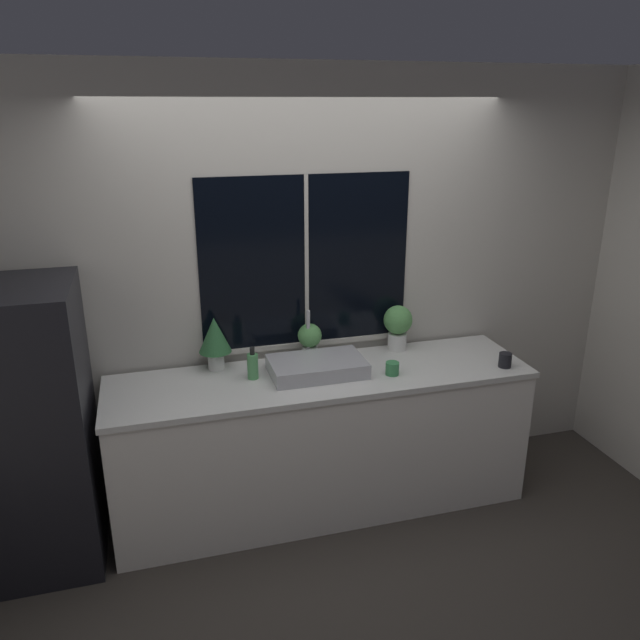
{
  "coord_description": "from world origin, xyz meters",
  "views": [
    {
      "loc": [
        -0.95,
        -2.99,
        2.48
      ],
      "look_at": [
        -0.01,
        0.33,
        1.26
      ],
      "focal_mm": 35.0,
      "sensor_mm": 36.0,
      "label": 1
    }
  ],
  "objects_px": {
    "sink": "(317,366)",
    "soap_bottle": "(253,366)",
    "mug_green": "(392,368)",
    "refrigerator": "(32,430)",
    "potted_plant_left": "(215,338)",
    "potted_plant_center": "(310,339)",
    "potted_plant_right": "(398,324)",
    "mug_black": "(505,360)"
  },
  "relations": [
    {
      "from": "sink",
      "to": "soap_bottle",
      "type": "relative_size",
      "value": 2.89
    },
    {
      "from": "soap_bottle",
      "to": "mug_green",
      "type": "height_order",
      "value": "soap_bottle"
    },
    {
      "from": "refrigerator",
      "to": "potted_plant_left",
      "type": "distance_m",
      "value": 1.12
    },
    {
      "from": "mug_green",
      "to": "potted_plant_left",
      "type": "bearing_deg",
      "value": 159.72
    },
    {
      "from": "mug_green",
      "to": "refrigerator",
      "type": "bearing_deg",
      "value": 177.66
    },
    {
      "from": "refrigerator",
      "to": "sink",
      "type": "bearing_deg",
      "value": 2.09
    },
    {
      "from": "potted_plant_center",
      "to": "potted_plant_right",
      "type": "distance_m",
      "value": 0.6
    },
    {
      "from": "sink",
      "to": "mug_green",
      "type": "relative_size",
      "value": 7.02
    },
    {
      "from": "soap_bottle",
      "to": "mug_black",
      "type": "relative_size",
      "value": 2.18
    },
    {
      "from": "mug_green",
      "to": "mug_black",
      "type": "bearing_deg",
      "value": -6.54
    },
    {
      "from": "potted_plant_left",
      "to": "soap_bottle",
      "type": "bearing_deg",
      "value": -45.64
    },
    {
      "from": "soap_bottle",
      "to": "mug_green",
      "type": "distance_m",
      "value": 0.84
    },
    {
      "from": "sink",
      "to": "refrigerator",
      "type": "bearing_deg",
      "value": -177.91
    },
    {
      "from": "refrigerator",
      "to": "mug_green",
      "type": "relative_size",
      "value": 19.79
    },
    {
      "from": "sink",
      "to": "mug_black",
      "type": "height_order",
      "value": "sink"
    },
    {
      "from": "potted_plant_right",
      "to": "soap_bottle",
      "type": "height_order",
      "value": "potted_plant_right"
    },
    {
      "from": "potted_plant_left",
      "to": "mug_black",
      "type": "bearing_deg",
      "value": -14.78
    },
    {
      "from": "soap_bottle",
      "to": "mug_black",
      "type": "distance_m",
      "value": 1.56
    },
    {
      "from": "potted_plant_left",
      "to": "soap_bottle",
      "type": "xyz_separation_m",
      "value": [
        0.19,
        -0.2,
        -0.12
      ]
    },
    {
      "from": "refrigerator",
      "to": "mug_black",
      "type": "relative_size",
      "value": 17.77
    },
    {
      "from": "potted_plant_center",
      "to": "soap_bottle",
      "type": "bearing_deg",
      "value": -153.77
    },
    {
      "from": "potted_plant_right",
      "to": "potted_plant_center",
      "type": "bearing_deg",
      "value": 180.0
    },
    {
      "from": "sink",
      "to": "potted_plant_center",
      "type": "height_order",
      "value": "sink"
    },
    {
      "from": "soap_bottle",
      "to": "mug_green",
      "type": "bearing_deg",
      "value": -12.12
    },
    {
      "from": "sink",
      "to": "mug_green",
      "type": "height_order",
      "value": "sink"
    },
    {
      "from": "potted_plant_right",
      "to": "mug_black",
      "type": "relative_size",
      "value": 3.34
    },
    {
      "from": "sink",
      "to": "potted_plant_right",
      "type": "xyz_separation_m",
      "value": [
        0.62,
        0.23,
        0.13
      ]
    },
    {
      "from": "refrigerator",
      "to": "potted_plant_left",
      "type": "height_order",
      "value": "refrigerator"
    },
    {
      "from": "refrigerator",
      "to": "soap_bottle",
      "type": "height_order",
      "value": "refrigerator"
    },
    {
      "from": "potted_plant_center",
      "to": "sink",
      "type": "bearing_deg",
      "value": -94.17
    },
    {
      "from": "potted_plant_center",
      "to": "mug_green",
      "type": "bearing_deg",
      "value": -42.0
    },
    {
      "from": "refrigerator",
      "to": "potted_plant_right",
      "type": "height_order",
      "value": "refrigerator"
    },
    {
      "from": "soap_bottle",
      "to": "potted_plant_left",
      "type": "bearing_deg",
      "value": 134.36
    },
    {
      "from": "potted_plant_left",
      "to": "potted_plant_center",
      "type": "relative_size",
      "value": 1.42
    },
    {
      "from": "potted_plant_right",
      "to": "soap_bottle",
      "type": "relative_size",
      "value": 1.53
    },
    {
      "from": "refrigerator",
      "to": "potted_plant_center",
      "type": "xyz_separation_m",
      "value": [
        1.63,
        0.29,
        0.25
      ]
    },
    {
      "from": "potted_plant_right",
      "to": "mug_black",
      "type": "distance_m",
      "value": 0.71
    },
    {
      "from": "mug_green",
      "to": "mug_black",
      "type": "xyz_separation_m",
      "value": [
        0.72,
        -0.08,
        0.01
      ]
    },
    {
      "from": "refrigerator",
      "to": "mug_black",
      "type": "distance_m",
      "value": 2.77
    },
    {
      "from": "soap_bottle",
      "to": "mug_black",
      "type": "bearing_deg",
      "value": -9.53
    },
    {
      "from": "sink",
      "to": "potted_plant_right",
      "type": "height_order",
      "value": "sink"
    },
    {
      "from": "refrigerator",
      "to": "mug_green",
      "type": "bearing_deg",
      "value": -2.34
    }
  ]
}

